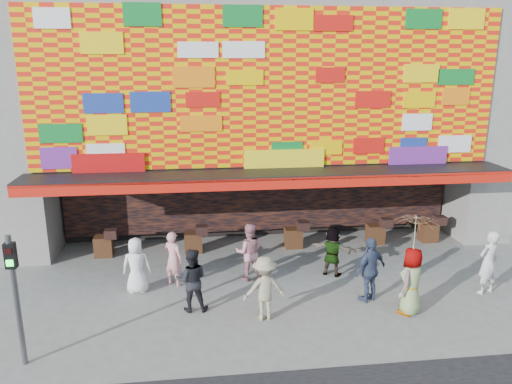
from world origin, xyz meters
TOP-DOWN VIEW (x-y plane):
  - ground at (0.00, 0.00)m, footprint 90.00×90.00m
  - shop_building at (0.00, 8.18)m, footprint 15.20×9.40m
  - signal_left at (-6.20, -1.50)m, footprint 0.22×0.20m
  - ped_a at (-4.10, 1.75)m, footprint 0.80×0.52m
  - ped_b at (-3.08, 2.06)m, footprint 0.72×0.66m
  - ped_c at (-2.54, 0.48)m, footprint 0.87×0.69m
  - ped_d at (-0.71, -0.21)m, footprint 1.16×0.75m
  - ped_e at (2.29, 0.42)m, footprint 1.16×0.89m
  - ped_f at (1.73, 2.18)m, footprint 1.46×1.15m
  - ped_g at (3.11, -0.39)m, footprint 1.03×1.03m
  - ped_h at (5.75, 0.46)m, footprint 0.79×0.64m
  - ped_i at (-0.84, 2.18)m, footprint 0.89×0.71m
  - parasol at (3.11, -0.39)m, footprint 1.44×1.45m

SIDE VIEW (x-z plane):
  - ground at x=0.00m, z-range 0.00..0.00m
  - ped_f at x=1.73m, z-range 0.00..1.55m
  - ped_a at x=-4.10m, z-range 0.00..1.62m
  - ped_b at x=-3.08m, z-range 0.00..1.66m
  - ped_d at x=-0.71m, z-range 0.00..1.69m
  - ped_c at x=-2.54m, z-range 0.00..1.72m
  - ped_i at x=-0.84m, z-range 0.00..1.76m
  - ped_g at x=3.11m, z-range 0.00..1.81m
  - ped_e at x=2.29m, z-range 0.00..1.84m
  - ped_h at x=5.75m, z-range 0.00..1.86m
  - signal_left at x=-6.20m, z-range 0.36..3.36m
  - parasol at x=3.11m, z-range 1.22..3.17m
  - shop_building at x=0.00m, z-range 0.23..10.23m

